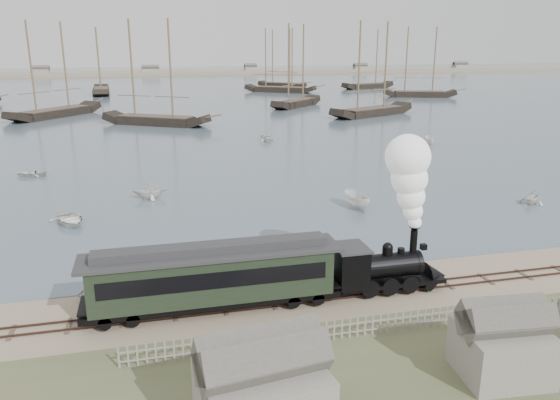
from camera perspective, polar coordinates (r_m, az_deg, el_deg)
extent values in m
plane|color=tan|center=(38.18, 8.94, -8.18)|extent=(600.00, 600.00, 0.00)
cube|color=#435660|center=(203.01, -10.08, 11.54)|extent=(600.00, 336.00, 0.06)
cube|color=#3E2722|center=(36.07, 10.49, -9.59)|extent=(120.00, 0.08, 0.12)
cube|color=#3E2722|center=(36.89, 9.85, -8.95)|extent=(120.00, 0.08, 0.12)
cube|color=#42342A|center=(36.51, 10.16, -9.37)|extent=(120.00, 1.80, 0.06)
cube|color=tan|center=(282.71, -11.28, 12.72)|extent=(500.00, 20.00, 1.80)
cube|color=black|center=(36.50, 11.30, -8.21)|extent=(7.14, 2.10, 0.26)
cylinder|color=black|center=(35.92, 10.78, -6.76)|extent=(4.41, 1.58, 1.58)
cube|color=black|center=(34.99, 7.32, -6.87)|extent=(1.89, 2.31, 2.42)
cube|color=#303032|center=(34.51, 7.39, -4.94)|extent=(2.10, 2.52, 0.13)
cylinder|color=black|center=(36.25, 13.78, -4.33)|extent=(0.46, 0.46, 1.68)
sphere|color=black|center=(35.55, 11.19, -4.90)|extent=(0.67, 0.67, 0.67)
cone|color=black|center=(38.02, 15.93, -7.69)|extent=(1.47, 2.10, 2.10)
cube|color=black|center=(36.71, 14.76, -4.75)|extent=(0.37, 0.37, 0.37)
cube|color=black|center=(33.58, -6.94, -10.21)|extent=(15.30, 2.51, 0.38)
cube|color=black|center=(32.93, -7.03, -7.82)|extent=(14.21, 2.73, 2.73)
cube|color=black|center=(31.56, -6.73, -8.37)|extent=(13.12, 0.06, 0.98)
cube|color=black|center=(34.09, -7.33, -6.47)|extent=(13.12, 0.06, 0.98)
cube|color=#303032|center=(32.38, -7.11, -5.52)|extent=(15.30, 2.95, 0.20)
cube|color=#303032|center=(32.26, -7.13, -4.98)|extent=(13.66, 1.31, 0.49)
imported|color=silver|center=(36.13, -17.11, -9.47)|extent=(4.21, 4.85, 0.84)
imported|color=silver|center=(51.89, -21.11, -1.88)|extent=(5.05, 4.41, 0.87)
imported|color=silver|center=(57.84, -13.46, 1.03)|extent=(3.05, 3.48, 1.76)
imported|color=silver|center=(53.46, 7.98, -0.04)|extent=(4.13, 1.98, 1.53)
imported|color=silver|center=(73.94, 12.69, 3.94)|extent=(4.40, 4.49, 0.76)
imported|color=silver|center=(59.93, 24.90, 0.31)|extent=(3.38, 3.51, 1.42)
imported|color=silver|center=(89.02, 15.34, 5.98)|extent=(3.69, 2.41, 1.33)
imported|color=silver|center=(72.38, -24.58, 2.58)|extent=(2.91, 3.77, 0.72)
imported|color=silver|center=(89.06, -1.43, 6.65)|extent=(4.04, 3.92, 1.62)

